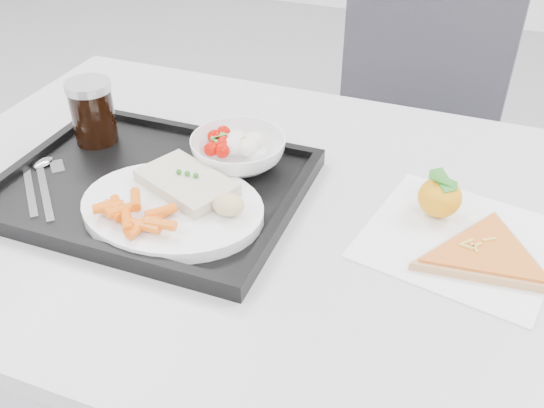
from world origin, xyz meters
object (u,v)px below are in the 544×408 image
Objects in this scene: chair at (407,136)px; dinner_plate at (172,208)px; tray at (153,187)px; pizza_slice at (486,255)px; tangerine at (440,197)px; table at (277,240)px; cola_glass at (92,111)px; salad_bowl at (238,151)px.

dinner_plate is (-0.22, -0.76, 0.24)m from chair.
tray is 0.09m from dinner_plate.
pizza_slice is (0.21, -0.69, 0.22)m from chair.
pizza_slice is at bearing -73.27° from chair.
tangerine is at bearing 22.77° from dinner_plate.
cola_glass reaches higher than table.
cola_glass is (-0.26, -0.02, 0.03)m from salad_bowl.
dinner_plate is at bearing -40.16° from tray.
tray is 5.80× the size of tangerine.
tray is (-0.29, -0.70, 0.22)m from chair.
dinner_plate is at bearing -32.30° from cola_glass.
table is 1.29× the size of chair.
table is at bearing -8.19° from cola_glass.
cola_glass reaches higher than salad_bowl.
table is 0.26m from tangerine.
tangerine is at bearing 14.39° from table.
tray is 1.67× the size of dinner_plate.
chair is at bearing 54.09° from cola_glass.
dinner_plate is at bearing -144.58° from table.
table is at bearing 9.96° from tray.
salad_bowl reaches higher than tray.
tangerine is at bearing 0.78° from cola_glass.
pizza_slice is (0.40, -0.08, -0.03)m from salad_bowl.
tray is 0.50m from pizza_slice.
dinner_plate is at bearing -102.44° from salad_bowl.
salad_bowl is 0.50× the size of pizza_slice.
salad_bowl is at bearing 3.71° from cola_glass.
cola_glass is at bearing -179.22° from tangerine.
table is at bearing 35.42° from dinner_plate.
chair is 0.68m from salad_bowl.
tray is 1.49× the size of pizza_slice.
chair is 11.98× the size of tangerine.
cola_glass reaches higher than pizza_slice.
pizza_slice is at bearing -3.30° from table.
chair is 6.11× the size of salad_bowl.
dinner_plate reaches higher than table.
cola_glass is 1.39× the size of tangerine.
tray is at bearing 139.84° from dinner_plate.
dinner_plate reaches higher than tray.
table is 2.67× the size of tray.
table is 15.46× the size of tangerine.
tangerine is (0.35, 0.15, 0.01)m from dinner_plate.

